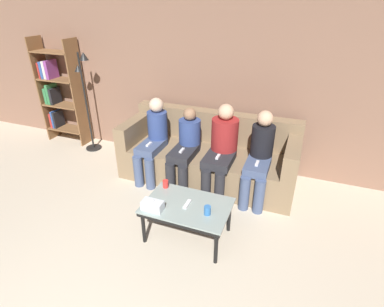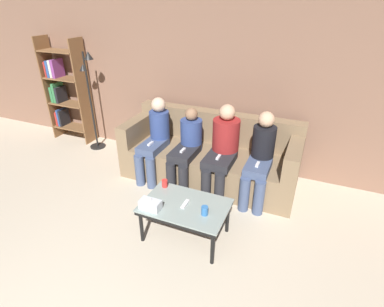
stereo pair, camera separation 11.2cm
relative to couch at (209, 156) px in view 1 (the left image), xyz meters
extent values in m
cube|color=#8C6651|center=(0.00, 0.53, 0.97)|extent=(12.00, 0.06, 2.60)
cube|color=#897051|center=(0.00, -0.06, -0.11)|extent=(2.43, 0.92, 0.46)
cube|color=#897051|center=(0.00, 0.30, 0.35)|extent=(2.43, 0.20, 0.46)
cube|color=#897051|center=(-1.13, -0.06, 0.28)|extent=(0.18, 0.92, 0.32)
cube|color=#897051|center=(1.13, -0.06, 0.28)|extent=(0.18, 0.92, 0.32)
cube|color=#8C9E99|center=(0.18, -1.27, 0.08)|extent=(0.90, 0.60, 0.02)
cube|color=black|center=(0.18, -1.27, 0.06)|extent=(0.89, 0.59, 0.04)
cylinder|color=black|center=(-0.22, -1.52, -0.15)|extent=(0.04, 0.04, 0.37)
cylinder|color=black|center=(0.58, -1.52, -0.15)|extent=(0.04, 0.04, 0.37)
cylinder|color=black|center=(-0.22, -1.02, -0.15)|extent=(0.04, 0.04, 0.37)
cylinder|color=black|center=(0.58, -1.02, -0.15)|extent=(0.04, 0.04, 0.37)
cylinder|color=#3372BF|center=(0.42, -1.34, 0.14)|extent=(0.07, 0.07, 0.10)
cylinder|color=red|center=(-0.17, -1.05, 0.14)|extent=(0.07, 0.07, 0.09)
cube|color=silver|center=(-0.12, -1.47, 0.14)|extent=(0.22, 0.12, 0.10)
sphere|color=white|center=(-0.12, -1.47, 0.21)|extent=(0.04, 0.04, 0.04)
cube|color=white|center=(0.18, -1.27, 0.10)|extent=(0.04, 0.15, 0.02)
cube|color=brown|center=(-3.16, 0.30, 0.56)|extent=(0.02, 0.32, 1.80)
cube|color=brown|center=(-2.41, 0.30, 0.56)|extent=(0.02, 0.32, 1.80)
cube|color=brown|center=(-2.79, 0.30, -0.11)|extent=(0.74, 0.32, 0.02)
cube|color=red|center=(-3.08, 0.30, 0.03)|extent=(0.04, 0.24, 0.26)
cube|color=#33569E|center=(-3.03, 0.30, 0.06)|extent=(0.03, 0.24, 0.31)
cube|color=#232328|center=(-2.99, 0.30, 0.05)|extent=(0.03, 0.24, 0.29)
cube|color=brown|center=(-2.79, 0.30, 0.34)|extent=(0.74, 0.32, 0.02)
cube|color=#38844C|center=(-3.07, 0.30, 0.49)|extent=(0.06, 0.24, 0.27)
cube|color=#38844C|center=(-3.01, 0.30, 0.52)|extent=(0.05, 0.24, 0.34)
cube|color=#232328|center=(-2.95, 0.30, 0.49)|extent=(0.05, 0.24, 0.27)
cube|color=brown|center=(-2.79, 0.30, 0.79)|extent=(0.74, 0.32, 0.02)
cube|color=red|center=(-3.08, 0.30, 0.93)|extent=(0.04, 0.24, 0.26)
cube|color=#33569E|center=(-3.03, 0.30, 0.94)|extent=(0.06, 0.24, 0.28)
cube|color=silver|center=(-2.97, 0.30, 0.95)|extent=(0.05, 0.24, 0.29)
cube|color=#8E4293|center=(-2.91, 0.30, 0.95)|extent=(0.06, 0.24, 0.30)
cube|color=brown|center=(-2.79, 0.30, 1.24)|extent=(0.74, 0.32, 0.02)
cylinder|color=black|center=(-2.16, 0.15, -0.32)|extent=(0.26, 0.26, 0.02)
cylinder|color=black|center=(-2.16, 0.15, 0.48)|extent=(0.03, 0.03, 1.62)
cone|color=black|center=(-2.06, 0.15, 1.24)|extent=(0.14, 0.14, 0.12)
cone|color=black|center=(-2.24, 0.19, 1.04)|extent=(0.12, 0.12, 0.10)
cylinder|color=#47567A|center=(-0.83, -0.57, -0.11)|extent=(0.13, 0.13, 0.46)
cylinder|color=#47567A|center=(-0.65, -0.57, -0.11)|extent=(0.13, 0.13, 0.46)
cube|color=#47567A|center=(-0.74, -0.34, 0.18)|extent=(0.28, 0.46, 0.10)
cylinder|color=#334784|center=(-0.74, -0.11, 0.37)|extent=(0.28, 0.28, 0.49)
sphere|color=beige|center=(-0.74, -0.11, 0.71)|extent=(0.20, 0.20, 0.20)
cube|color=white|center=(-0.74, -0.39, 0.24)|extent=(0.04, 0.12, 0.02)
cylinder|color=#28282D|center=(-0.34, -0.58, -0.11)|extent=(0.13, 0.13, 0.46)
cylinder|color=#28282D|center=(-0.16, -0.58, -0.11)|extent=(0.13, 0.13, 0.46)
cube|color=#28282D|center=(-0.25, -0.35, 0.18)|extent=(0.30, 0.48, 0.10)
cylinder|color=#334784|center=(-0.25, -0.11, 0.34)|extent=(0.30, 0.30, 0.44)
sphere|color=#997051|center=(-0.25, -0.11, 0.65)|extent=(0.17, 0.17, 0.17)
cube|color=white|center=(-0.25, -0.39, 0.24)|extent=(0.04, 0.12, 0.02)
cylinder|color=#28282D|center=(0.16, -0.58, -0.11)|extent=(0.13, 0.13, 0.46)
cylinder|color=#28282D|center=(0.34, -0.58, -0.11)|extent=(0.13, 0.13, 0.46)
cube|color=#28282D|center=(0.25, -0.34, 0.18)|extent=(0.35, 0.47, 0.10)
cylinder|color=maroon|center=(0.25, -0.11, 0.38)|extent=(0.35, 0.35, 0.52)
sphere|color=#DBAD89|center=(0.25, -0.11, 0.74)|extent=(0.20, 0.20, 0.20)
cube|color=white|center=(0.25, -0.39, 0.24)|extent=(0.04, 0.12, 0.02)
cylinder|color=#47567A|center=(0.65, -0.56, -0.11)|extent=(0.13, 0.13, 0.46)
cylinder|color=#47567A|center=(0.83, -0.56, -0.11)|extent=(0.13, 0.13, 0.46)
cube|color=#47567A|center=(0.74, -0.34, 0.18)|extent=(0.29, 0.45, 0.10)
cylinder|color=black|center=(0.74, -0.11, 0.37)|extent=(0.29, 0.29, 0.50)
sphere|color=#DBAD89|center=(0.74, -0.11, 0.72)|extent=(0.20, 0.20, 0.20)
cube|color=white|center=(0.74, -0.38, 0.24)|extent=(0.04, 0.12, 0.02)
camera|label=1|loc=(1.14, -3.61, 2.04)|focal=28.00mm
camera|label=2|loc=(1.24, -3.57, 2.04)|focal=28.00mm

